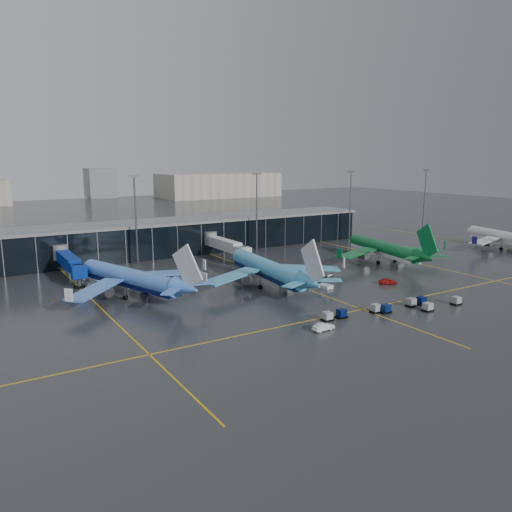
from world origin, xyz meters
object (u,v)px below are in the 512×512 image
baggage_carts (395,307)px  mobile_airstair (325,285)px  airliner_aer_lingus (384,240)px  service_van_white (323,327)px  airliner_ba (505,230)px  airliner_arkefly (129,267)px  airliner_klm_near (267,258)px  service_van_red (388,281)px

baggage_carts → mobile_airstair: bearing=90.9°
airliner_aer_lingus → service_van_white: airliner_aer_lingus is taller
airliner_ba → service_van_white: size_ratio=9.50×
airliner_arkefly → service_van_white: airliner_arkefly is taller
airliner_arkefly → airliner_ba: size_ratio=1.05×
mobile_airstair → baggage_carts: bearing=-99.3°
airliner_klm_near → baggage_carts: size_ratio=1.36×
airliner_klm_near → service_van_white: bearing=-100.0°
airliner_ba → service_van_red: airliner_ba is taller
airliner_ba → airliner_aer_lingus: bearing=-173.2°
airliner_klm_near → airliner_ba: (94.55, -0.60, -0.48)m
service_van_red → airliner_klm_near: bearing=91.3°
airliner_arkefly → service_van_white: bearing=-79.8°
airliner_aer_lingus → baggage_carts: 49.20m
baggage_carts → mobile_airstair: 21.37m
service_van_red → service_van_white: size_ratio=1.01×
airliner_arkefly → baggage_carts: airliner_arkefly is taller
airliner_klm_near → mobile_airstair: 15.07m
airliner_aer_lingus → service_van_white: (-52.66, -37.13, -5.78)m
airliner_klm_near → service_van_red: 30.03m
service_van_white → airliner_klm_near: bearing=-18.3°
service_van_red → service_van_white: (-34.41, -17.55, -0.03)m
airliner_klm_near → airliner_aer_lingus: bearing=12.0°
airliner_klm_near → service_van_red: (25.72, -14.30, -5.95)m
airliner_klm_near → airliner_ba: 94.56m
airliner_arkefly → airliner_klm_near: 32.02m
airliner_arkefly → service_van_red: (56.50, -23.12, -5.77)m
airliner_ba → mobile_airstair: (-84.15, -8.56, -5.44)m
airliner_arkefly → service_van_white: 46.65m
airliner_klm_near → airliner_aer_lingus: size_ratio=1.03×
airliner_arkefly → mobile_airstair: airliner_arkefly is taller
airliner_arkefly → baggage_carts: (41.50, -39.35, -5.75)m
airliner_ba → service_van_white: 108.01m
service_van_white → airliner_aer_lingus: bearing=-57.8°
airliner_arkefly → service_van_red: size_ratio=9.84×
airliner_aer_lingus → service_van_red: airliner_aer_lingus is taller
airliner_klm_near → airliner_ba: size_ratio=1.08×
airliner_arkefly → airliner_ba: 125.69m
airliner_ba → baggage_carts: bearing=-147.0°
airliner_ba → service_van_red: size_ratio=9.39×
airliner_ba → airliner_arkefly: bearing=-170.9°
baggage_carts → service_van_red: (15.00, 16.23, -0.03)m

